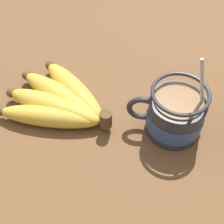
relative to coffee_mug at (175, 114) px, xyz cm
name	(u,v)px	position (x,y,z in cm)	size (l,w,h in cm)	color
table	(132,138)	(6.37, 1.69, -5.39)	(135.38, 135.38, 3.19)	brown
coffee_mug	(175,114)	(0.00, 0.00, 0.00)	(12.57, 9.01, 15.46)	#28282D
banana_bunch	(60,102)	(19.11, -1.52, -1.87)	(19.51, 15.55, 4.21)	#4C381E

